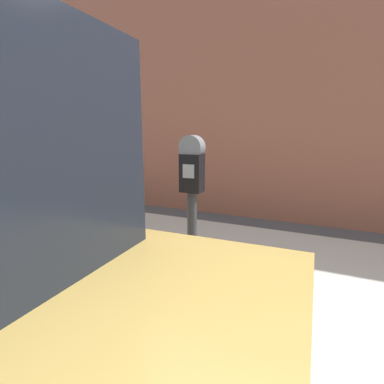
% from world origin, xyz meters
% --- Properties ---
extents(sidewalk, '(24.00, 2.80, 0.14)m').
position_xyz_m(sidewalk, '(0.00, 2.20, 0.07)').
color(sidewalk, '#ADAAA3').
rests_on(sidewalk, ground_plane).
extents(building_facade, '(24.00, 0.30, 5.06)m').
position_xyz_m(building_facade, '(0.00, 4.67, 2.53)').
color(building_facade, '#935642').
rests_on(building_facade, ground_plane).
extents(parking_meter, '(0.18, 0.12, 1.39)m').
position_xyz_m(parking_meter, '(-0.44, 1.29, 1.05)').
color(parking_meter, '#2D2D30').
rests_on(parking_meter, sidewalk).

